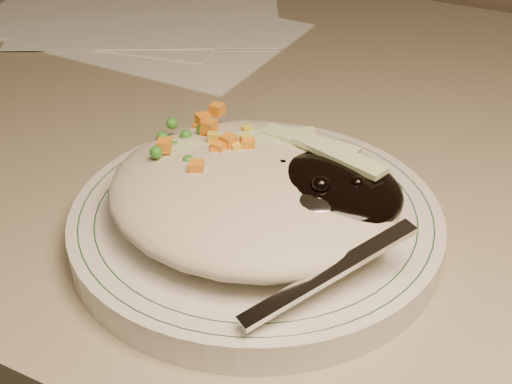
% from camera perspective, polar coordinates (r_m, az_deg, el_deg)
% --- Properties ---
extents(desk, '(1.40, 0.70, 0.74)m').
position_cam_1_polar(desk, '(0.73, 11.20, -9.61)').
color(desk, gray).
rests_on(desk, ground).
extents(plate, '(0.25, 0.25, 0.02)m').
position_cam_1_polar(plate, '(0.48, 0.00, -2.56)').
color(plate, silver).
rests_on(plate, desk).
extents(plate_rim, '(0.24, 0.24, 0.00)m').
position_cam_1_polar(plate_rim, '(0.48, 0.00, -1.60)').
color(plate_rim, '#144723').
rests_on(plate_rim, plate).
extents(meal, '(0.21, 0.19, 0.05)m').
position_cam_1_polar(meal, '(0.46, 0.43, 0.39)').
color(meal, '#B5AC93').
rests_on(meal, plate).
extents(papers, '(0.39, 0.33, 0.00)m').
position_cam_1_polar(papers, '(0.86, -9.27, 13.42)').
color(papers, white).
rests_on(papers, desk).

